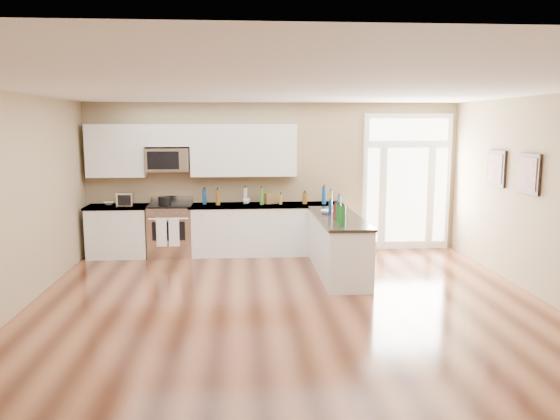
{
  "coord_description": "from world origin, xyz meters",
  "views": [
    {
      "loc": [
        -0.63,
        -6.27,
        2.39
      ],
      "look_at": [
        -0.03,
        2.0,
        1.09
      ],
      "focal_mm": 35.0,
      "sensor_mm": 36.0,
      "label": 1
    }
  ],
  "objects_px": {
    "kitchen_range": "(171,230)",
    "toaster_oven": "(126,199)",
    "stockpot": "(165,201)",
    "peninsula_cabinet": "(338,247)"
  },
  "relations": [
    {
      "from": "kitchen_range",
      "to": "toaster_oven",
      "type": "relative_size",
      "value": 3.74
    },
    {
      "from": "toaster_oven",
      "to": "kitchen_range",
      "type": "bearing_deg",
      "value": 8.18
    },
    {
      "from": "kitchen_range",
      "to": "toaster_oven",
      "type": "distance_m",
      "value": 0.98
    },
    {
      "from": "stockpot",
      "to": "toaster_oven",
      "type": "bearing_deg",
      "value": 176.8
    },
    {
      "from": "kitchen_range",
      "to": "toaster_oven",
      "type": "xyz_separation_m",
      "value": [
        -0.78,
        -0.07,
        0.58
      ]
    },
    {
      "from": "kitchen_range",
      "to": "stockpot",
      "type": "distance_m",
      "value": 0.58
    },
    {
      "from": "peninsula_cabinet",
      "to": "stockpot",
      "type": "relative_size",
      "value": 10.23
    },
    {
      "from": "peninsula_cabinet",
      "to": "kitchen_range",
      "type": "bearing_deg",
      "value": 153.02
    },
    {
      "from": "kitchen_range",
      "to": "toaster_oven",
      "type": "bearing_deg",
      "value": -174.52
    },
    {
      "from": "kitchen_range",
      "to": "peninsula_cabinet",
      "type": "bearing_deg",
      "value": -26.98
    }
  ]
}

